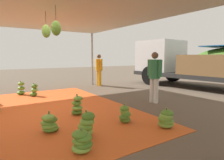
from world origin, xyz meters
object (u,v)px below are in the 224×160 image
Objects in this scene: banana_bunch_2 at (21,89)px; worker_1 at (99,68)px; banana_bunch_9 at (34,91)px; cargo_truck_main at (202,62)px; banana_bunch_0 at (166,119)px; banana_bunch_4 at (86,125)px; banana_bunch_6 at (77,106)px; banana_bunch_7 at (125,115)px; banana_bunch_5 at (82,142)px; worker_0 at (154,73)px; banana_bunch_8 at (49,123)px.

worker_1 reaches higher than banana_bunch_2.
banana_bunch_9 is 0.07× the size of cargo_truck_main.
banana_bunch_0 is 5.97m from banana_bunch_2.
banana_bunch_9 is at bearing -161.41° from banana_bunch_0.
banana_bunch_4 is at bearing 4.95° from banana_bunch_2.
banana_bunch_9 is (0.60, 0.38, -0.02)m from banana_bunch_2.
banana_bunch_6 reaches higher than banana_bunch_7.
banana_bunch_5 is at bearing -31.37° from worker_1.
worker_0 reaches higher than banana_bunch_5.
banana_bunch_0 is at bearing 18.59° from banana_bunch_9.
worker_0 reaches higher than banana_bunch_4.
banana_bunch_7 is 2.39m from worker_0.
banana_bunch_2 is 4.46m from banana_bunch_8.
banana_bunch_0 is 1.94m from banana_bunch_5.
banana_bunch_4 is (5.09, 0.44, -0.01)m from banana_bunch_2.
banana_bunch_4 is at bearing -16.00° from banana_bunch_6.
cargo_truck_main is (-2.19, 7.15, 1.02)m from banana_bunch_4.
banana_bunch_8 is (-1.14, -0.20, -0.00)m from banana_bunch_5.
worker_1 is at bearing -131.04° from cargo_truck_main.
banana_bunch_8 is at bearing -6.76° from banana_bunch_9.
banana_bunch_6 reaches higher than banana_bunch_4.
banana_bunch_0 is 0.79× the size of banana_bunch_6.
banana_bunch_8 is 6.27m from worker_1.
worker_1 is at bearing 176.17° from worker_0.
worker_1 reaches higher than banana_bunch_8.
banana_bunch_9 is at bearing -165.13° from banana_bunch_7.
banana_bunch_8 is 0.28× the size of worker_0.
worker_0 is (-0.65, 3.59, 0.79)m from banana_bunch_8.
worker_0 is (0.91, -4.09, -0.28)m from cargo_truck_main.
banana_bunch_4 is at bearing 0.82° from banana_bunch_9.
banana_bunch_2 is 0.33× the size of worker_0.
cargo_truck_main reaches higher than banana_bunch_7.
banana_bunch_9 is at bearing -179.18° from banana_bunch_4.
worker_0 is (3.81, 3.51, 0.73)m from banana_bunch_2.
banana_bunch_2 is 8.19m from cargo_truck_main.
worker_1 is (-1.01, 3.41, 0.73)m from banana_bunch_9.
banana_bunch_9 is at bearing 177.07° from banana_bunch_5.
cargo_truck_main reaches higher than banana_bunch_6.
worker_0 is at bearing -77.39° from cargo_truck_main.
banana_bunch_8 is 0.92× the size of banana_bunch_9.
banana_bunch_0 is 6.25m from cargo_truck_main.
banana_bunch_8 is at bearing -1.05° from banana_bunch_2.
banana_bunch_6 reaches higher than banana_bunch_8.
worker_0 is at bearing -3.83° from worker_1.
banana_bunch_9 is (-3.86, 0.46, 0.05)m from banana_bunch_8.
worker_1 reaches higher than banana_bunch_5.
worker_1 is at bearing 148.63° from banana_bunch_5.
banana_bunch_2 and banana_bunch_6 have the same top height.
cargo_truck_main is at bearing 69.11° from banana_bunch_2.
worker_0 is at bearing 100.27° from banana_bunch_8.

